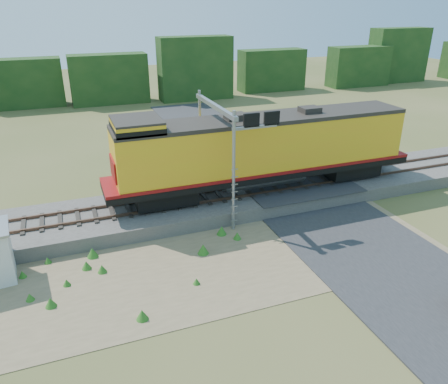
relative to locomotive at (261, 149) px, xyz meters
name	(u,v)px	position (x,y,z in m)	size (l,w,h in m)	color
ground	(227,265)	(-4.43, -6.00, -3.39)	(140.00, 140.00, 0.00)	#475123
ballast	(191,206)	(-4.43, 0.00, -2.99)	(70.00, 5.00, 0.80)	slate
rails	(190,199)	(-4.43, 0.00, -2.51)	(70.00, 1.54, 0.16)	brown
dirt_shoulder	(183,268)	(-6.43, -5.50, -3.38)	(26.00, 8.00, 0.03)	#8C7754
road	(343,231)	(2.57, -5.26, -3.30)	(7.00, 66.00, 0.86)	#38383A
tree_line_north	(113,77)	(-4.43, 32.00, -0.32)	(130.00, 3.00, 6.50)	#183915
weed_clumps	(154,279)	(-7.93, -5.90, -3.39)	(15.00, 6.20, 0.56)	#2E6D1F
locomotive	(261,149)	(0.00, 0.00, 0.00)	(19.11, 2.91, 4.93)	black
signal_gantry	(225,131)	(-2.52, -0.65, 1.57)	(2.60, 6.20, 6.57)	gray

